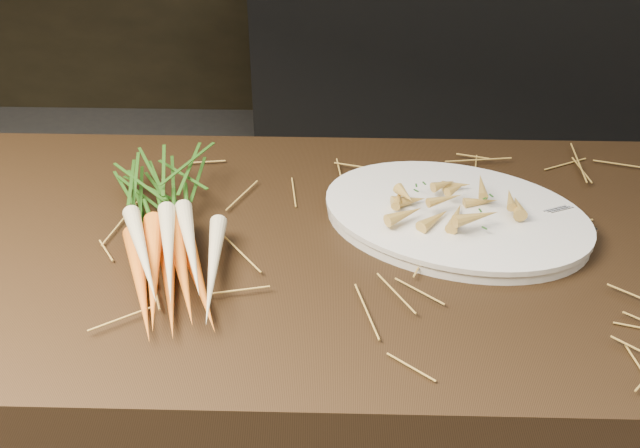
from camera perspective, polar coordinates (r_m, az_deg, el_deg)
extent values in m
cube|color=black|center=(1.62, 11.48, -14.45)|extent=(2.40, 0.70, 0.90)
cube|color=black|center=(3.23, 12.11, 11.43)|extent=(1.80, 0.60, 0.80)
cone|color=orange|center=(1.21, -12.64, -4.13)|extent=(0.11, 0.26, 0.03)
cone|color=orange|center=(1.21, -10.69, -3.90)|extent=(0.09, 0.26, 0.03)
cone|color=orange|center=(1.21, -8.73, -3.66)|extent=(0.12, 0.26, 0.03)
cone|color=orange|center=(1.19, -11.77, -3.30)|extent=(0.08, 0.26, 0.03)
cone|color=orange|center=(1.19, -9.82, -3.06)|extent=(0.10, 0.26, 0.03)
cone|color=beige|center=(1.19, -12.50, -2.07)|extent=(0.11, 0.24, 0.04)
cone|color=beige|center=(1.18, -10.72, -1.99)|extent=(0.08, 0.24, 0.04)
cone|color=beige|center=(1.19, -9.18, -1.67)|extent=(0.09, 0.24, 0.04)
cone|color=beige|center=(1.18, -7.63, -3.20)|extent=(0.04, 0.24, 0.03)
ellipsoid|color=#225F17|center=(1.37, -11.37, 2.83)|extent=(0.21, 0.25, 0.08)
cube|color=silver|center=(1.31, 16.13, -1.03)|extent=(0.16, 0.08, 0.00)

